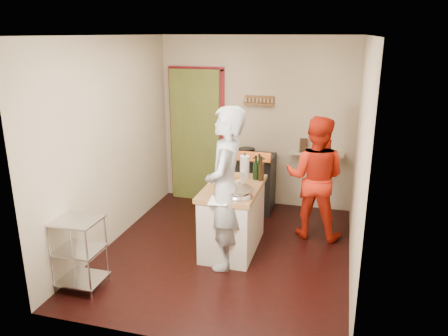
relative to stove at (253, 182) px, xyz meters
The scene contains 10 objects.
floor 1.49m from the stove, 91.94° to the right, with size 3.50×3.50×0.00m, color black.
back_wall 1.03m from the stove, 152.49° to the left, with size 3.00×0.44×2.60m.
left_wall 2.27m from the stove, 137.40° to the right, with size 0.04×3.50×2.60m, color tan.
right_wall 2.20m from the stove, 44.44° to the right, with size 0.04×3.50×2.60m, color tan.
ceiling 2.59m from the stove, 91.94° to the right, with size 3.00×3.50×0.02m, color white.
stove is the anchor object (origin of this frame).
wire_shelving 2.94m from the stove, 116.85° to the right, with size 0.48×0.40×0.80m.
island 1.32m from the stove, 89.30° to the right, with size 0.67×1.22×1.15m.
person_stripe 1.80m from the stove, 89.13° to the right, with size 0.69×0.45×1.88m, color silver.
person_red 1.22m from the stove, 34.99° to the right, with size 0.79×0.62×1.63m, color #B71D0C.
Camera 1 is at (1.29, -4.77, 2.63)m, focal length 35.00 mm.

